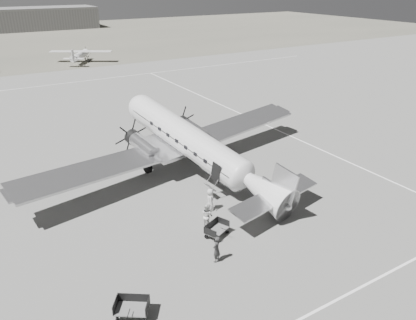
% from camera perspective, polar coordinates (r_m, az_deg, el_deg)
% --- Properties ---
extents(ground, '(260.00, 260.00, 0.00)m').
position_cam_1_polar(ground, '(31.82, 0.96, -3.12)').
color(ground, slate).
rests_on(ground, ground).
extents(taxi_line_near, '(60.00, 0.15, 0.01)m').
position_cam_1_polar(taxi_line_near, '(23.16, 20.41, -16.59)').
color(taxi_line_near, white).
rests_on(taxi_line_near, ground).
extents(taxi_line_right, '(0.15, 80.00, 0.01)m').
position_cam_1_polar(taxi_line_right, '(38.95, 16.14, 1.16)').
color(taxi_line_right, white).
rests_on(taxi_line_right, ground).
extents(taxi_line_horizon, '(90.00, 0.15, 0.01)m').
position_cam_1_polar(taxi_line_horizon, '(67.32, -17.63, 10.48)').
color(taxi_line_horizon, white).
rests_on(taxi_line_horizon, ground).
extents(grass_infield, '(260.00, 90.00, 0.01)m').
position_cam_1_polar(grass_infield, '(120.82, -24.49, 15.08)').
color(grass_infield, '#646154').
rests_on(grass_infield, ground).
extents(hangar_main, '(42.00, 14.00, 6.60)m').
position_cam_1_polar(hangar_main, '(145.82, -24.19, 17.66)').
color(hangar_main, '#5F5F5F').
rests_on(hangar_main, ground).
extents(dc3_airliner, '(30.56, 24.01, 5.21)m').
position_cam_1_polar(dc3_airliner, '(31.68, -1.86, 1.93)').
color(dc3_airliner, '#B0B0B3').
rests_on(dc3_airliner, ground).
extents(light_plane_right, '(14.99, 14.23, 2.44)m').
position_cam_1_polar(light_plane_right, '(83.16, -17.49, 13.76)').
color(light_plane_right, silver).
rests_on(light_plane_right, ground).
extents(baggage_cart_near, '(1.90, 1.66, 0.89)m').
position_cam_1_polar(baggage_cart_near, '(25.29, 1.24, -9.79)').
color(baggage_cart_near, '#5F5F5F').
rests_on(baggage_cart_near, ground).
extents(baggage_cart_far, '(2.02, 1.90, 0.93)m').
position_cam_1_polar(baggage_cart_far, '(20.47, -10.66, -19.84)').
color(baggage_cart_far, '#5F5F5F').
rests_on(baggage_cart_far, ground).
extents(ground_crew, '(0.70, 0.63, 1.61)m').
position_cam_1_polar(ground_crew, '(23.07, 1.21, -12.43)').
color(ground_crew, '#2B2B2B').
rests_on(ground_crew, ground).
extents(ramp_agent, '(0.80, 0.95, 1.72)m').
position_cam_1_polar(ramp_agent, '(25.87, -0.10, -7.83)').
color(ramp_agent, silver).
rests_on(ramp_agent, ground).
extents(passenger, '(0.79, 0.93, 1.62)m').
position_cam_1_polar(passenger, '(27.72, 0.31, -5.60)').
color(passenger, '#B6B6B3').
rests_on(passenger, ground).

